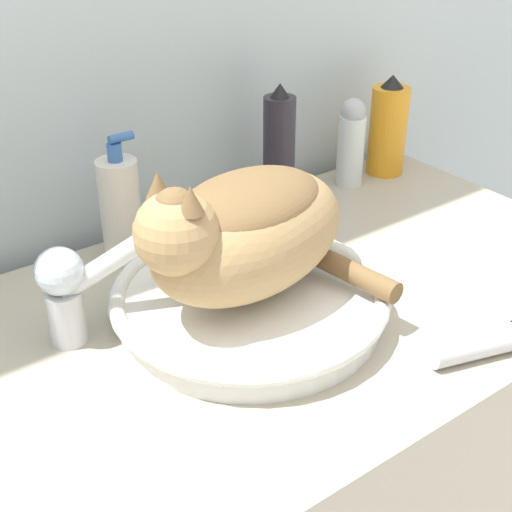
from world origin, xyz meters
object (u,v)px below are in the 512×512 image
at_px(spray_bottle_trigger, 388,128).
at_px(hairspray_can_black, 279,152).
at_px(cream_tube, 484,343).
at_px(soap_pump_bottle, 121,209).
at_px(cat, 243,229).
at_px(faucet, 70,286).
at_px(deodorant_stick, 351,142).

bearing_deg(spray_bottle_trigger, hairspray_can_black, -180.00).
bearing_deg(hairspray_can_black, cream_tube, -96.13).
relative_size(soap_pump_bottle, spray_bottle_trigger, 1.05).
bearing_deg(cat, spray_bottle_trigger, -163.89).
height_order(faucet, soap_pump_bottle, soap_pump_bottle).
relative_size(faucet, spray_bottle_trigger, 0.79).
bearing_deg(deodorant_stick, hairspray_can_black, 180.00).
distance_m(cat, hairspray_can_black, 0.33).
xyz_separation_m(deodorant_stick, cream_tube, (-0.21, -0.46, -0.06)).
distance_m(cat, soap_pump_bottle, 0.24).
bearing_deg(faucet, deodorant_stick, 37.54).
relative_size(faucet, deodorant_stick, 0.92).
xyz_separation_m(spray_bottle_trigger, cream_tube, (-0.30, -0.46, -0.07)).
xyz_separation_m(cat, deodorant_stick, (0.39, 0.23, -0.05)).
xyz_separation_m(soap_pump_bottle, hairspray_can_black, (0.28, -0.00, 0.02)).
bearing_deg(hairspray_can_black, spray_bottle_trigger, 0.00).
distance_m(deodorant_stick, hairspray_can_black, 0.16).
distance_m(soap_pump_bottle, spray_bottle_trigger, 0.53).
bearing_deg(spray_bottle_trigger, cat, -154.19).
relative_size(deodorant_stick, cream_tube, 1.10).
relative_size(spray_bottle_trigger, cream_tube, 1.28).
distance_m(faucet, soap_pump_bottle, 0.20).
bearing_deg(cat, cream_tube, 120.16).
bearing_deg(soap_pump_bottle, deodorant_stick, -0.00).
distance_m(faucet, deodorant_stick, 0.60).
bearing_deg(cream_tube, soap_pump_bottle, 117.05).
bearing_deg(hairspray_can_black, deodorant_stick, 0.00).
relative_size(soap_pump_bottle, hairspray_can_black, 0.90).
relative_size(faucet, cream_tube, 1.01).
distance_m(spray_bottle_trigger, cream_tube, 0.55).
xyz_separation_m(cat, soap_pump_bottle, (-0.05, 0.23, -0.05)).
distance_m(cat, spray_bottle_trigger, 0.54).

